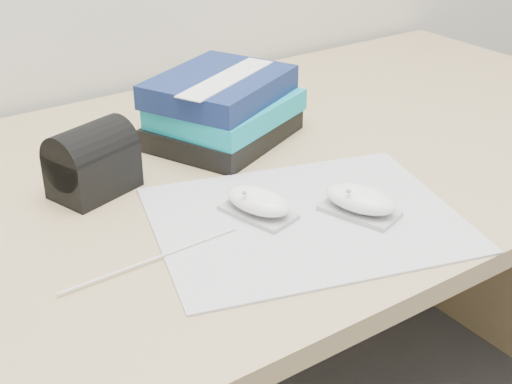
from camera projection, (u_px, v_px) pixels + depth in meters
desk at (229, 268)px, 1.27m from camera, size 1.60×0.80×0.73m
mousepad at (306, 219)px, 0.95m from camera, size 0.47×0.41×0.00m
mouse_rear at (258, 203)px, 0.95m from camera, size 0.08×0.11×0.04m
mouse_front at (360, 201)px, 0.95m from camera, size 0.09×0.12×0.04m
usb_cable at (152, 259)px, 0.86m from camera, size 0.24×0.01×0.00m
book_stack at (223, 108)px, 1.17m from camera, size 0.28×0.26×0.11m
pouch at (92, 161)px, 1.00m from camera, size 0.13×0.11×0.10m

